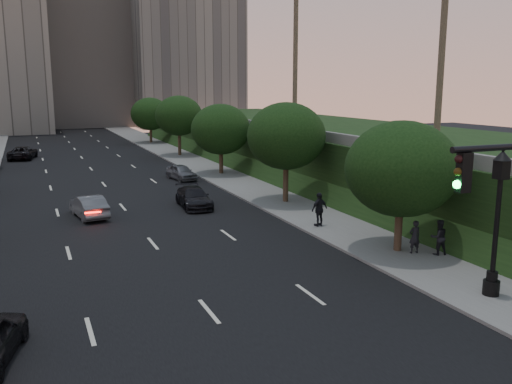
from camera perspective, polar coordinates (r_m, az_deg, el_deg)
name	(u,v)px	position (r m, az deg, el deg)	size (l,w,h in m)	color
ground	(268,383)	(15.25, 1.23, -19.45)	(160.00, 160.00, 0.00)	black
road_surface	(107,189)	(43.01, -15.37, 0.33)	(16.00, 140.00, 0.02)	black
sidewalk_right	(233,179)	(45.44, -2.48, 1.36)	(4.50, 140.00, 0.15)	slate
embankment	(365,152)	(48.80, 11.41, 4.11)	(18.00, 90.00, 4.00)	black
parapet_wall	(278,129)	(44.34, 2.35, 6.69)	(0.35, 90.00, 0.70)	slate
office_block_mid	(83,59)	(114.65, -17.73, 13.21)	(22.00, 18.00, 26.00)	#A8A29A
office_block_right	(180,33)	(112.37, -8.03, 16.23)	(20.00, 22.00, 36.00)	gray
tree_right_a	(401,169)	(25.68, 15.07, 2.37)	(5.20, 5.20, 6.24)	#38281C
tree_right_b	(286,136)	(35.76, 3.19, 5.89)	(5.20, 5.20, 6.74)	#38281C
tree_right_c	(221,129)	(47.78, -3.74, 6.60)	(5.20, 5.20, 6.24)	#38281C
tree_right_d	(179,116)	(61.11, -8.13, 7.95)	(5.20, 5.20, 6.74)	#38281C
tree_right_e	(150,114)	(75.71, -11.09, 8.07)	(5.20, 5.20, 6.24)	#38281C
street_lamp	(496,230)	(21.48, 23.96, -3.65)	(0.64, 0.64, 5.62)	black
sedan_mid_left	(89,206)	(33.92, -17.19, -1.44)	(1.44, 4.12, 1.36)	#56585D
sedan_far_left	(23,153)	(63.50, -23.34, 3.81)	(2.32, 5.02, 1.40)	black
sedan_near_right	(194,198)	(35.33, -6.57, -0.58)	(1.80, 4.43, 1.29)	black
sedan_far_right	(181,172)	(45.92, -7.88, 2.09)	(1.51, 3.76, 1.28)	#5A5C62
pedestrian_a	(415,237)	(26.06, 16.35, -4.55)	(0.56, 0.37, 1.55)	black
pedestrian_b	(439,237)	(26.16, 18.68, -4.53)	(0.80, 0.62, 1.64)	black
pedestrian_c	(319,209)	(29.98, 6.69, -1.82)	(1.10, 0.46, 1.88)	black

